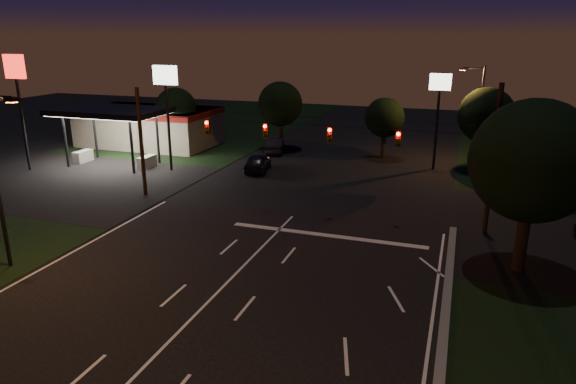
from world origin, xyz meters
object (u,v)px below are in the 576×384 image
at_px(car_oncoming_a, 258,162).
at_px(car_oncoming_b, 275,145).
at_px(utility_pole_right, 484,233).
at_px(tree_right_near, 533,162).

distance_m(car_oncoming_a, car_oncoming_b, 7.59).
relative_size(utility_pole_right, car_oncoming_a, 1.94).
height_order(car_oncoming_a, car_oncoming_b, car_oncoming_a).
bearing_deg(car_oncoming_a, utility_pole_right, 142.47).
bearing_deg(tree_right_near, car_oncoming_a, 145.06).
relative_size(utility_pole_right, car_oncoming_b, 1.93).
height_order(tree_right_near, car_oncoming_b, tree_right_near).
relative_size(tree_right_near, car_oncoming_b, 1.88).
bearing_deg(utility_pole_right, car_oncoming_b, 139.73).
xyz_separation_m(car_oncoming_a, car_oncoming_b, (-1.15, 7.51, -0.02)).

